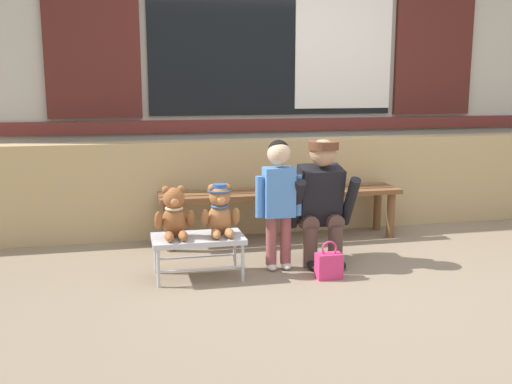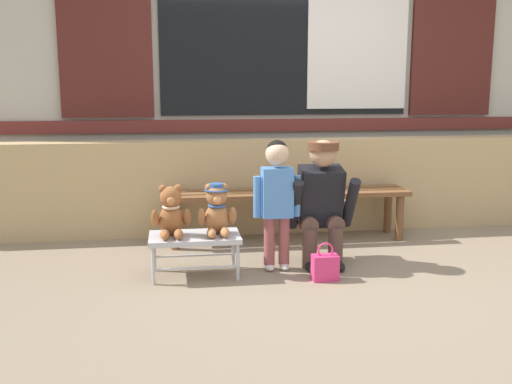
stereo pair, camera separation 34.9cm
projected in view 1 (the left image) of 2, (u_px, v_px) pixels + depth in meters
The scene contains 10 objects.
ground_plane at pixel (338, 277), 4.19m from camera, with size 60.00×60.00×0.00m, color #84725B.
brick_low_wall at pixel (284, 185), 5.48m from camera, with size 6.59×0.25×0.85m, color tan.
shop_facade at pixel (272, 50), 5.75m from camera, with size 6.72×0.26×3.32m.
wooden_bench_long at pixel (281, 198), 5.11m from camera, with size 2.10×0.40×0.44m.
small_display_bench at pixel (198, 241), 4.14m from camera, with size 0.64×0.36×0.30m.
teddy_bear_plain at pixel (174, 214), 4.07m from camera, with size 0.28×0.26×0.36m.
teddy_bear_with_hat at pixel (220, 211), 4.14m from camera, with size 0.28×0.27×0.36m.
child_standing at pixel (279, 190), 4.27m from camera, with size 0.35×0.18×0.96m.
adult_crouching at pixel (321, 201), 4.46m from camera, with size 0.50×0.49×0.95m.
handbag_on_ground at pixel (329, 265), 4.15m from camera, with size 0.18×0.11×0.27m.
Camera 1 is at (-1.46, -3.78, 1.36)m, focal length 41.40 mm.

